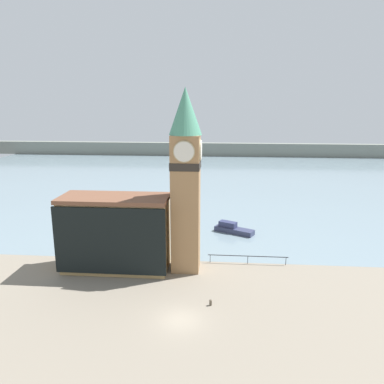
{
  "coord_description": "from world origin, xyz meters",
  "views": [
    {
      "loc": [
        3.78,
        -31.81,
        20.36
      ],
      "look_at": [
        0.4,
        8.62,
        10.61
      ],
      "focal_mm": 35.0,
      "sensor_mm": 36.0,
      "label": 1
    }
  ],
  "objects": [
    {
      "name": "ground_plane",
      "position": [
        0.0,
        0.0,
        0.0
      ],
      "size": [
        160.0,
        160.0,
        0.0
      ],
      "primitive_type": "plane",
      "color": "gray"
    },
    {
      "name": "far_shoreline",
      "position": [
        0.0,
        113.81,
        2.5
      ],
      "size": [
        180.0,
        3.0,
        5.0
      ],
      "color": "gray",
      "rests_on": "water"
    },
    {
      "name": "mooring_bollard_near",
      "position": [
        2.8,
        2.94,
        0.35
      ],
      "size": [
        0.29,
        0.29,
        0.65
      ],
      "color": "brown",
      "rests_on": "ground_plane"
    },
    {
      "name": "pier_railing",
      "position": [
        7.22,
        13.56,
        0.95
      ],
      "size": [
        10.31,
        0.08,
        1.09
      ],
      "color": "#232328",
      "rests_on": "ground_plane"
    },
    {
      "name": "water",
      "position": [
        0.0,
        73.81,
        -0.0
      ],
      "size": [
        160.0,
        120.0,
        0.0
      ],
      "color": "gray",
      "rests_on": "ground_plane"
    },
    {
      "name": "pier_building",
      "position": [
        -9.25,
        10.79,
        4.68
      ],
      "size": [
        13.29,
        5.67,
        9.33
      ],
      "color": "tan",
      "rests_on": "ground_plane"
    },
    {
      "name": "clock_tower",
      "position": [
        -0.59,
        11.48,
        11.75
      ],
      "size": [
        3.84,
        3.84,
        22.09
      ],
      "color": "#9E754C",
      "rests_on": "ground_plane"
    },
    {
      "name": "boat_near",
      "position": [
        5.54,
        25.37,
        0.61
      ],
      "size": [
        6.47,
        4.46,
        1.68
      ],
      "rotation": [
        0.0,
        0.0,
        -0.47
      ],
      "color": "#333856",
      "rests_on": "water"
    }
  ]
}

